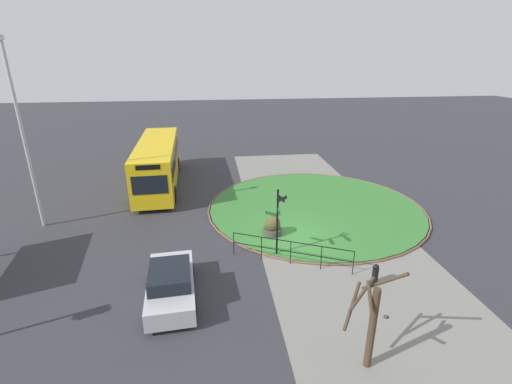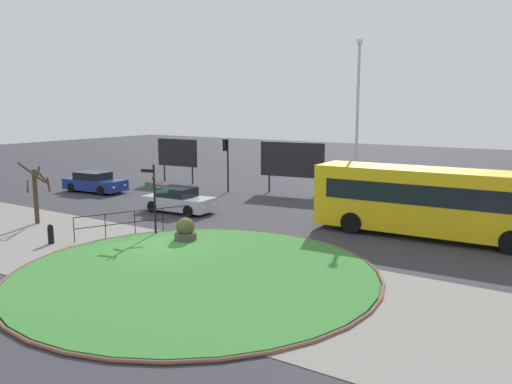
% 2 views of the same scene
% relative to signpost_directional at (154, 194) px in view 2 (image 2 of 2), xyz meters
% --- Properties ---
extents(ground, '(120.00, 120.00, 0.00)m').
position_rel_signpost_directional_xyz_m(ground, '(1.38, -1.02, -1.92)').
color(ground, '#333338').
extents(sidewalk_paving, '(32.00, 7.73, 0.02)m').
position_rel_signpost_directional_xyz_m(sidewalk_paving, '(1.38, -3.15, -1.91)').
color(sidewalk_paving, gray).
rests_on(sidewalk_paving, ground).
extents(grass_island, '(12.66, 12.66, 0.10)m').
position_rel_signpost_directional_xyz_m(grass_island, '(5.12, -3.30, -1.87)').
color(grass_island, '#387A33').
rests_on(grass_island, ground).
extents(grass_kerb_ring, '(12.97, 12.97, 0.11)m').
position_rel_signpost_directional_xyz_m(grass_kerb_ring, '(5.12, -3.30, -1.87)').
color(grass_kerb_ring, brown).
rests_on(grass_kerb_ring, ground).
extents(signpost_directional, '(1.04, 0.98, 3.27)m').
position_rel_signpost_directional_xyz_m(signpost_directional, '(0.00, 0.00, 0.00)').
color(signpost_directional, black).
rests_on(signpost_directional, ground).
extents(bollard_foreground, '(0.25, 0.25, 0.87)m').
position_rel_signpost_directional_xyz_m(bollard_foreground, '(-2.66, -3.55, -1.47)').
color(bollard_foreground, black).
rests_on(bollard_foreground, ground).
extents(railing_grass_edge, '(2.36, 4.89, 1.13)m').
position_rel_signpost_directional_xyz_m(railing_grass_edge, '(-0.81, -0.46, -1.19)').
color(railing_grass_edge, black).
rests_on(railing_grass_edge, ground).
extents(bus_yellow, '(10.58, 2.85, 3.08)m').
position_rel_signpost_directional_xyz_m(bus_yellow, '(10.62, 6.54, -0.26)').
color(bus_yellow, yellow).
rests_on(bus_yellow, ground).
extents(car_near_lane, '(4.08, 1.98, 1.38)m').
position_rel_signpost_directional_xyz_m(car_near_lane, '(-2.63, 4.54, -1.27)').
color(car_near_lane, '#B7B7BC').
rests_on(car_near_lane, ground).
extents(car_far_lane, '(4.53, 2.17, 1.37)m').
position_rel_signpost_directional_xyz_m(car_far_lane, '(-11.94, 6.47, -1.27)').
color(car_far_lane, navy).
rests_on(car_far_lane, ground).
extents(traffic_light_near, '(0.49, 0.27, 3.59)m').
position_rel_signpost_directional_xyz_m(traffic_light_near, '(-4.47, 11.46, 0.72)').
color(traffic_light_near, black).
rests_on(traffic_light_near, ground).
extents(lamppost_tall, '(0.32, 0.32, 9.56)m').
position_rel_signpost_directional_xyz_m(lamppost_tall, '(4.65, 12.02, 3.15)').
color(lamppost_tall, '#B7B7BC').
rests_on(lamppost_tall, ground).
extents(billboard_left, '(3.74, 0.31, 3.33)m').
position_rel_signpost_directional_xyz_m(billboard_left, '(-10.14, 12.91, 0.31)').
color(billboard_left, black).
rests_on(billboard_left, ground).
extents(billboard_right, '(4.51, 0.73, 3.43)m').
position_rel_signpost_directional_xyz_m(billboard_right, '(-0.39, 13.31, 0.31)').
color(billboard_right, black).
rests_on(billboard_right, ground).
extents(planter_near_signpost, '(0.95, 0.95, 1.08)m').
position_rel_signpost_directional_xyz_m(planter_near_signpost, '(1.92, -0.12, -1.44)').
color(planter_near_signpost, '#47423D').
rests_on(planter_near_signpost, ground).
extents(street_tree_bare, '(1.44, 1.82, 3.19)m').
position_rel_signpost_directional_xyz_m(street_tree_bare, '(-6.53, -1.51, -0.27)').
color(street_tree_bare, '#423323').
rests_on(street_tree_bare, ground).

